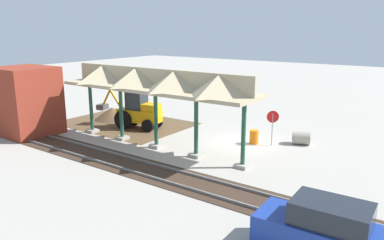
% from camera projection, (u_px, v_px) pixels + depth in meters
% --- Properties ---
extents(ground_plane, '(120.00, 120.00, 0.00)m').
position_uv_depth(ground_plane, '(242.00, 143.00, 24.18)').
color(ground_plane, '#9E998E').
extents(dirt_work_zone, '(9.80, 7.00, 0.01)m').
position_uv_depth(dirt_work_zone, '(125.00, 123.00, 29.20)').
color(dirt_work_zone, brown).
rests_on(dirt_work_zone, ground).
extents(platform_canopy, '(13.24, 3.20, 4.90)m').
position_uv_depth(platform_canopy, '(155.00, 81.00, 22.32)').
color(platform_canopy, '#9E998E').
rests_on(platform_canopy, ground).
extents(rail_tracks, '(60.00, 2.58, 0.15)m').
position_uv_depth(rail_tracks, '(173.00, 177.00, 18.51)').
color(rail_tracks, slate).
rests_on(rail_tracks, ground).
extents(stop_sign, '(0.64, 0.45, 2.24)m').
position_uv_depth(stop_sign, '(273.00, 121.00, 23.32)').
color(stop_sign, gray).
rests_on(stop_sign, ground).
extents(backhoe, '(5.33, 2.26, 2.82)m').
position_uv_depth(backhoe, '(138.00, 111.00, 27.58)').
color(backhoe, orange).
rests_on(backhoe, ground).
extents(dirt_mound, '(5.81, 5.81, 1.98)m').
position_uv_depth(dirt_mound, '(112.00, 119.00, 30.58)').
color(dirt_mound, brown).
rests_on(dirt_mound, ground).
extents(concrete_pipe, '(1.31, 1.20, 0.87)m').
position_uv_depth(concrete_pipe, '(301.00, 138.00, 23.81)').
color(concrete_pipe, '#9E9384').
rests_on(concrete_pipe, ground).
extents(brick_utility_building, '(3.94, 3.52, 4.66)m').
position_uv_depth(brick_utility_building, '(26.00, 101.00, 25.91)').
color(brick_utility_building, maroon).
rests_on(brick_utility_building, ground).
extents(distant_parked_car, '(4.25, 1.88, 1.98)m').
position_uv_depth(distant_parked_car, '(325.00, 231.00, 11.77)').
color(distant_parked_car, navy).
rests_on(distant_parked_car, ground).
extents(traffic_barrel, '(0.56, 0.56, 0.90)m').
position_uv_depth(traffic_barrel, '(254.00, 137.00, 23.93)').
color(traffic_barrel, orange).
rests_on(traffic_barrel, ground).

